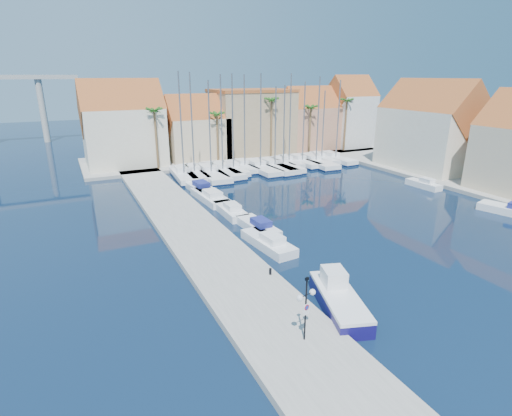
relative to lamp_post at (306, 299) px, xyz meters
The scene contains 38 objects.
ground 9.95m from the lamp_post, 26.99° to the left, with size 260.00×260.00×0.00m, color black.
quay_west 18.03m from the lamp_post, 91.78° to the left, with size 6.00×77.00×0.50m, color gray.
shore_north 55.53m from the lamp_post, 70.57° to the left, with size 54.00×16.00×0.50m, color gray.
shore_east 44.90m from the lamp_post, 25.51° to the left, with size 12.00×60.00×0.50m, color gray.
lamp_post is the anchor object (origin of this frame).
bollard 8.11m from the lamp_post, 76.27° to the left, with size 0.19×0.19×0.48m, color black.
fishing_boat 5.21m from the lamp_post, 29.82° to the left, with size 4.05×6.84×2.27m.
motorboat_west_0 13.87m from the lamp_post, 70.68° to the left, with size 2.63×6.48×1.40m.
motorboat_west_1 17.74m from the lamp_post, 72.16° to the left, with size 2.25×6.06×1.40m.
motorboat_west_2 23.07m from the lamp_post, 77.85° to the left, with size 2.01×6.07×1.40m.
motorboat_west_3 28.66m from the lamp_post, 80.75° to the left, with size 2.74×7.49×1.40m.
motorboat_west_4 33.26m from the lamp_post, 81.79° to the left, with size 2.68×7.17×1.40m.
motorboat_east_1 38.83m from the lamp_post, 33.12° to the left, with size 1.79×4.99×1.40m.
sailboat_0 40.52m from the lamp_post, 83.38° to the left, with size 3.56×10.49×14.96m.
sailboat_1 41.25m from the lamp_post, 81.09° to the left, with size 3.40×10.58×14.84m.
sailboat_2 40.43m from the lamp_post, 77.80° to the left, with size 3.76×12.17×13.80m.
sailboat_3 41.78m from the lamp_post, 75.24° to the left, with size 3.70×11.77×14.57m.
sailboat_4 42.52m from the lamp_post, 72.74° to the left, with size 3.05×9.65×14.66m.
sailboat_5 43.85m from the lamp_post, 70.19° to the left, with size 2.32×8.24×14.54m.
sailboat_6 43.17m from the lamp_post, 67.14° to the left, with size 3.34×11.48×14.70m.
sailboat_7 43.96m from the lamp_post, 64.15° to the left, with size 3.80×11.71×12.85m.
sailboat_8 44.81m from the lamp_post, 62.30° to the left, with size 3.29×11.17×13.02m.
sailboat_9 47.15m from the lamp_post, 60.92° to the left, with size 2.50×8.23×14.69m.
sailboat_10 47.74m from the lamp_post, 58.33° to the left, with size 2.97×9.45×13.46m.
sailboat_11 48.17m from the lamp_post, 55.64° to the left, with size 3.67×11.81×14.21m.
sailboat_12 50.59m from the lamp_post, 54.52° to the left, with size 2.86×8.71×12.00m.
sailboat_13 51.38m from the lamp_post, 51.88° to the left, with size 3.12×9.96×13.63m.
building_0 51.44m from the lamp_post, 91.73° to the left, with size 12.30×9.00×13.50m.
building_1 52.40m from the lamp_post, 78.49° to the left, with size 10.30×8.00×11.00m.
building_2 56.62m from the lamp_post, 67.70° to the left, with size 14.20×10.20×11.50m.
building_3 61.31m from the lamp_post, 56.90° to the left, with size 10.30×8.00×12.00m.
building_4 65.93m from the lamp_post, 49.84° to the left, with size 8.30×8.00×14.00m.
building_6 49.49m from the lamp_post, 34.98° to the left, with size 9.00×14.30×13.50m.
palm_0 46.76m from the lamp_post, 86.98° to the left, with size 2.60×2.60×10.15m.
palm_1 48.22m from the lamp_post, 74.95° to the left, with size 2.60×2.60×9.15m.
palm_2 51.93m from the lamp_post, 64.14° to the left, with size 2.60×2.60×11.15m.
palm_3 55.69m from the lamp_post, 56.67° to the left, with size 2.60×2.60×9.65m.
palm_4 60.53m from the lamp_post, 50.30° to the left, with size 2.60×2.60×10.65m.
Camera 1 is at (-19.03, -19.95, 14.47)m, focal length 28.00 mm.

